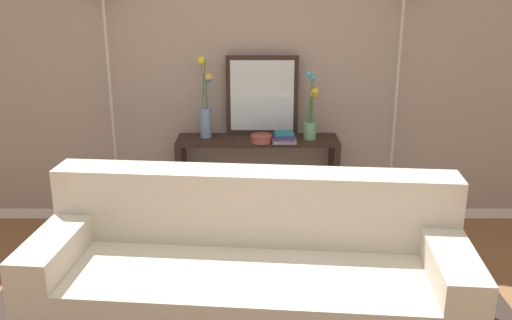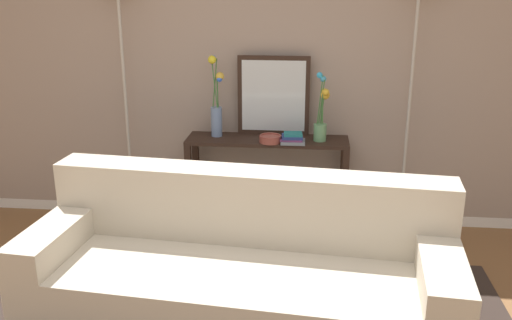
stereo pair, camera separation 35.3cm
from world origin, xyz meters
TOP-DOWN VIEW (x-y plane):
  - back_wall at (0.00, 2.39)m, footprint 12.00×0.15m
  - couch at (0.01, 0.80)m, footprint 2.56×1.14m
  - console_table at (0.06, 2.10)m, footprint 1.28×0.34m
  - floor_lamp_left at (-1.09, 2.14)m, footprint 0.28×0.28m
  - floor_lamp_right at (1.14, 2.14)m, footprint 0.28×0.28m
  - wall_mirror at (0.09, 2.24)m, footprint 0.57×0.02m
  - vase_tall_flowers at (-0.35, 2.14)m, footprint 0.12×0.11m
  - vase_short_flowers at (0.48, 2.09)m, footprint 0.12×0.11m
  - fruit_bowl at (0.09, 2.00)m, footprint 0.17×0.17m
  - book_stack at (0.26, 2.00)m, footprint 0.19×0.16m
  - book_row_under_console at (-0.32, 2.10)m, footprint 0.29×0.17m

SIDE VIEW (x-z plane):
  - book_row_under_console at x=-0.32m, z-range -0.01..0.12m
  - couch at x=0.01m, z-range -0.13..0.75m
  - console_table at x=0.06m, z-range 0.15..0.94m
  - fruit_bowl at x=0.09m, z-range 0.79..0.85m
  - book_stack at x=0.26m, z-range 0.78..0.86m
  - vase_short_flowers at x=0.48m, z-range 0.72..1.26m
  - vase_tall_flowers at x=-0.35m, z-range 0.71..1.36m
  - wall_mirror at x=0.09m, z-range 0.79..1.42m
  - back_wall at x=0.00m, z-range 0.00..2.68m
  - floor_lamp_left at x=-1.09m, z-range 0.55..2.50m
  - floor_lamp_right at x=1.14m, z-range 0.56..2.52m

